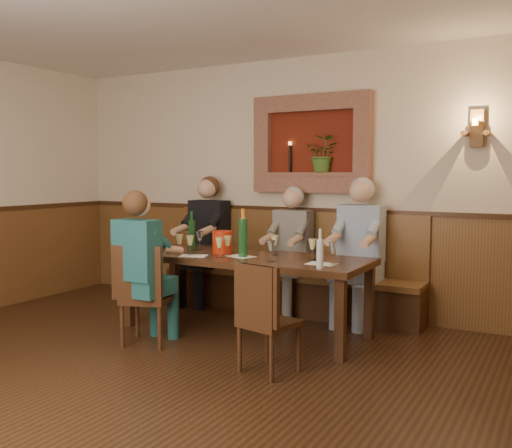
{
  "coord_description": "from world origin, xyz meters",
  "views": [
    {
      "loc": [
        2.73,
        -2.8,
        1.54
      ],
      "look_at": [
        0.1,
        1.9,
        1.05
      ],
      "focal_mm": 40.0,
      "sensor_mm": 36.0,
      "label": 1
    }
  ],
  "objects": [
    {
      "name": "ground_plane",
      "position": [
        0.0,
        0.0,
        0.0
      ],
      "size": [
        6.0,
        6.0,
        0.0
      ],
      "primitive_type": "plane",
      "color": "black",
      "rests_on": "ground"
    },
    {
      "name": "room_shell",
      "position": [
        0.0,
        0.0,
        1.89
      ],
      "size": [
        6.04,
        6.04,
        2.82
      ],
      "color": "beige",
      "rests_on": "ground"
    },
    {
      "name": "wainscoting",
      "position": [
        0.0,
        -0.0,
        0.59
      ],
      "size": [
        6.02,
        6.02,
        1.15
      ],
      "color": "brown",
      "rests_on": "ground"
    },
    {
      "name": "wall_niche",
      "position": [
        0.24,
        2.94,
        1.81
      ],
      "size": [
        1.36,
        0.3,
        1.06
      ],
      "color": "#5E1A0D",
      "rests_on": "ground"
    },
    {
      "name": "wall_sconce",
      "position": [
        1.9,
        2.93,
        1.94
      ],
      "size": [
        0.25,
        0.2,
        0.35
      ],
      "color": "brown",
      "rests_on": "ground"
    },
    {
      "name": "dining_table",
      "position": [
        0.0,
        1.85,
        0.68
      ],
      "size": [
        2.4,
        0.9,
        0.75
      ],
      "color": "black",
      "rests_on": "ground"
    },
    {
      "name": "bench",
      "position": [
        0.0,
        2.79,
        0.33
      ],
      "size": [
        3.0,
        0.45,
        1.11
      ],
      "color": "#381E0F",
      "rests_on": "ground"
    },
    {
      "name": "chair_near_left",
      "position": [
        -0.57,
        1.09,
        0.26
      ],
      "size": [
        0.51,
        0.51,
        0.91
      ],
      "rotation": [
        0.0,
        0.0,
        0.33
      ],
      "color": "black",
      "rests_on": "ground"
    },
    {
      "name": "chair_near_right",
      "position": [
        0.72,
        0.98,
        0.25
      ],
      "size": [
        0.45,
        0.45,
        0.86
      ],
      "rotation": [
        0.0,
        0.0,
        -0.23
      ],
      "color": "black",
      "rests_on": "ground"
    },
    {
      "name": "person_bench_left",
      "position": [
        -1.03,
        2.69,
        0.62
      ],
      "size": [
        0.45,
        0.55,
        1.49
      ],
      "color": "black",
      "rests_on": "ground"
    },
    {
      "name": "person_bench_mid",
      "position": [
        0.07,
        2.69,
        0.57
      ],
      "size": [
        0.4,
        0.49,
        1.39
      ],
      "color": "#534E4C",
      "rests_on": "ground"
    },
    {
      "name": "person_bench_right",
      "position": [
        0.84,
        2.69,
        0.62
      ],
      "size": [
        0.45,
        0.55,
        1.49
      ],
      "color": "navy",
      "rests_on": "ground"
    },
    {
      "name": "person_chair_front",
      "position": [
        -0.57,
        1.07,
        0.57
      ],
      "size": [
        0.4,
        0.49,
        1.38
      ],
      "color": "#173D52",
      "rests_on": "ground"
    },
    {
      "name": "spittoon_bucket",
      "position": [
        -0.26,
        1.87,
        0.86
      ],
      "size": [
        0.23,
        0.23,
        0.22
      ],
      "primitive_type": "cylinder",
      "rotation": [
        0.0,
        0.0,
        -0.24
      ],
      "color": "red",
      "rests_on": "dining_table"
    },
    {
      "name": "wine_bottle_green_a",
      "position": [
        0.05,
        1.75,
        0.94
      ],
      "size": [
        0.1,
        0.1,
        0.45
      ],
      "rotation": [
        0.0,
        0.0,
        0.18
      ],
      "color": "#19471E",
      "rests_on": "dining_table"
    },
    {
      "name": "wine_bottle_green_b",
      "position": [
        -0.7,
        1.98,
        0.91
      ],
      "size": [
        0.09,
        0.09,
        0.39
      ],
      "rotation": [
        0.0,
        0.0,
        -0.39
      ],
      "color": "#19471E",
      "rests_on": "dining_table"
    },
    {
      "name": "water_bottle",
      "position": [
        0.92,
        1.52,
        0.88
      ],
      "size": [
        0.07,
        0.07,
        0.33
      ],
      "rotation": [
        0.0,
        0.0,
        0.23
      ],
      "color": "silver",
      "rests_on": "dining_table"
    },
    {
      "name": "tasting_sheet_a",
      "position": [
        -0.89,
        1.64,
        0.75
      ],
      "size": [
        0.35,
        0.28,
        0.0
      ],
      "primitive_type": "cube",
      "rotation": [
        0.0,
        0.0,
        0.2
      ],
      "color": "white",
      "rests_on": "dining_table"
    },
    {
      "name": "tasting_sheet_b",
      "position": [
        0.01,
        1.77,
        0.75
      ],
      "size": [
        0.3,
        0.25,
        0.0
      ],
      "primitive_type": "cube",
      "rotation": [
        0.0,
        0.0,
        -0.3
      ],
      "color": "white",
      "rests_on": "dining_table"
    },
    {
      "name": "tasting_sheet_c",
      "position": [
        0.85,
        1.72,
        0.75
      ],
      "size": [
        0.25,
        0.18,
        0.0
      ],
      "primitive_type": "cube",
      "rotation": [
        0.0,
        0.0,
        -0.03
      ],
      "color": "white",
      "rests_on": "dining_table"
    },
    {
      "name": "tasting_sheet_d",
      "position": [
        -0.4,
        1.57,
        0.75
      ],
      "size": [
        0.3,
        0.26,
        0.0
      ],
      "primitive_type": "cube",
      "rotation": [
        0.0,
        0.0,
        0.36
      ],
      "color": "white",
      "rests_on": "dining_table"
    },
    {
      "name": "wine_glass_0",
      "position": [
        -0.93,
        1.7,
        0.85
      ],
      "size": [
        0.08,
        0.08,
        0.19
      ],
      "primitive_type": null,
      "color": "#D4D37E",
      "rests_on": "dining_table"
    },
    {
      "name": "wine_glass_1",
      "position": [
        -0.73,
        2.0,
        0.85
      ],
      "size": [
        0.08,
        0.08,
        0.19
      ],
      "primitive_type": null,
      "color": "white",
      "rests_on": "dining_table"
    },
    {
      "name": "wine_glass_2",
      "position": [
        -0.6,
        1.62,
        0.85
      ],
      "size": [
        0.08,
        0.08,
        0.19
      ],
      "primitive_type": null,
      "color": "#D4D37E",
      "rests_on": "dining_table"
    },
    {
      "name": "wine_glass_3",
      "position": [
        -0.32,
        1.92,
        0.85
      ],
      "size": [
        0.08,
        0.08,
        0.19
      ],
      "primitive_type": null,
      "color": "white",
      "rests_on": "dining_table"
    },
    {
      "name": "wine_glass_4",
      "position": [
        -0.12,
        1.74,
        0.85
      ],
      "size": [
        0.08,
        0.08,
        0.19
      ],
      "primitive_type": null,
      "color": "#D4D37E",
      "rests_on": "dining_table"
    },
    {
      "name": "wine_glass_5",
      "position": [
        0.25,
        2.01,
        0.85
      ],
      "size": [
        0.08,
        0.08,
        0.19
      ],
      "primitive_type": null,
      "color": "#D4D37E",
      "rests_on": "dining_table"
    },
    {
      "name": "wine_glass_6",
      "position": [
        0.4,
        1.63,
        0.85
      ],
      "size": [
        0.08,
        0.08,
        0.19
      ],
      "primitive_type": null,
      "color": "white",
      "rests_on": "dining_table"
    },
    {
      "name": "wine_glass_7",
      "position": [
        0.68,
        1.9,
        0.85
      ],
      "size": [
        0.08,
        0.08,
        0.19
      ],
      "primitive_type": null,
      "color": "#D4D37E",
      "rests_on": "dining_table"
    },
    {
      "name": "wine_glass_8",
      "position": [
        0.94,
        1.75,
        0.85
      ],
      "size": [
        0.08,
        0.08,
        0.19
      ],
      "primitive_type": null,
      "color": "white",
      "rests_on": "dining_table"
    },
    {
      "name": "wine_glass_9",
      "position": [
        -0.12,
        1.6,
        0.85
      ],
      "size": [
        0.08,
        0.08,
        0.19
      ],
      "primitive_type": null,
      "color": "#D4D37E",
      "rests_on": "dining_table"
    },
    {
      "name": "wine_glass_10",
      "position": [
        -0.46,
        1.6,
        0.85
      ],
      "size": [
        0.08,
        0.08,
        0.19
      ],
      "primitive_type": null,
      "color": "#D4D37E",
      "rests_on": "dining_table"
    },
    {
      "name": "wine_glass_11",
      "position": [
        -0.6,
        1.96,
        0.85
      ],
      "size": [
        0.08,
        0.08,
        0.19
      ],
      "primitive_type": null,
      "color": "white",
      "rests_on": "dining_table"
    }
  ]
}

